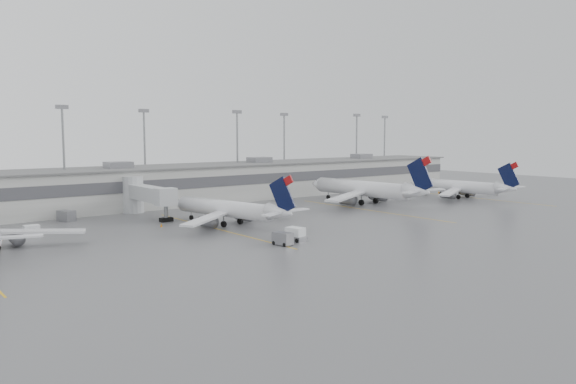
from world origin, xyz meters
TOP-DOWN VIEW (x-y plane):
  - ground at (0.00, 0.00)m, footprint 260.00×260.00m
  - terminal at (-0.01, 57.98)m, footprint 152.00×17.00m
  - light_masts at (0.00, 63.75)m, footprint 142.40×8.00m
  - jet_bridge_right at (-20.50, 45.72)m, footprint 4.00×17.20m
  - stand_markings at (-0.00, 24.00)m, footprint 105.25×40.00m
  - jet_mid_left at (-14.02, 25.82)m, footprint 24.15×27.37m
  - jet_mid_right at (24.08, 31.21)m, footprint 29.98×33.65m
  - jet_far_right at (49.29, 24.95)m, footprint 25.04×28.12m
  - baggage_tug at (-14.04, 8.65)m, footprint 2.40×3.29m
  - baggage_cart at (-17.24, 7.45)m, footprint 1.99×2.95m
  - gse_uld_a at (-42.12, 36.61)m, footprint 2.17×1.45m
  - gse_uld_b at (-8.10, 39.59)m, footprint 2.88×2.22m
  - gse_uld_c at (24.14, 35.50)m, footprint 2.31×1.59m
  - gse_loader at (-33.82, 47.29)m, footprint 2.76×3.45m
  - cone_a at (-46.72, 34.81)m, footprint 0.49×0.49m
  - cone_b at (-23.60, 31.49)m, footprint 0.38×0.38m
  - cone_c at (6.14, 37.52)m, footprint 0.42×0.42m
  - cone_d at (54.19, 34.85)m, footprint 0.45×0.45m

SIDE VIEW (x-z plane):
  - ground at x=0.00m, z-range 0.00..0.00m
  - stand_markings at x=0.00m, z-range 0.00..0.01m
  - cone_b at x=-23.60m, z-range 0.00..0.60m
  - cone_c at x=6.14m, z-range 0.00..0.67m
  - cone_d at x=54.19m, z-range 0.00..0.72m
  - cone_a at x=-46.72m, z-range 0.00..0.79m
  - baggage_tug at x=-14.04m, z-range -0.21..1.73m
  - gse_uld_a at x=-42.12m, z-range 0.00..1.53m
  - gse_uld_c at x=24.14m, z-range 0.00..1.59m
  - baggage_cart at x=-17.24m, z-range 0.04..1.79m
  - gse_uld_b at x=-8.10m, z-range 0.00..1.83m
  - gse_loader at x=-33.82m, z-range 0.00..1.87m
  - jet_mid_left at x=-14.02m, z-range -1.70..7.28m
  - jet_far_right at x=49.29m, z-range -1.72..7.37m
  - jet_mid_right at x=24.08m, z-range -2.06..8.82m
  - jet_bridge_right at x=-20.50m, z-range 0.37..7.37m
  - terminal at x=-0.01m, z-range -0.55..8.90m
  - light_masts at x=0.00m, z-range 1.73..22.33m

